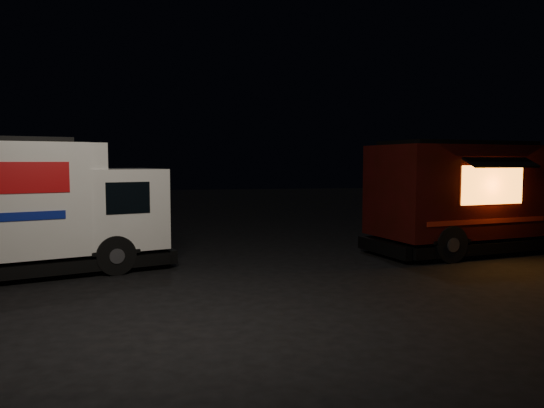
{
  "coord_description": "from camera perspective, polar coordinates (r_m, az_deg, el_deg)",
  "views": [
    {
      "loc": [
        -1.14,
        -11.95,
        2.78
      ],
      "look_at": [
        1.49,
        2.0,
        1.63
      ],
      "focal_mm": 35.0,
      "sensor_mm": 36.0,
      "label": 1
    }
  ],
  "objects": [
    {
      "name": "white_truck",
      "position": [
        14.21,
        -25.9,
        -0.31
      ],
      "size": [
        7.78,
        4.81,
        3.34
      ],
      "primitive_type": null,
      "rotation": [
        0.0,
        0.0,
        0.34
      ],
      "color": "silver",
      "rests_on": "ground"
    },
    {
      "name": "red_truck",
      "position": [
        17.53,
        21.54,
        0.73
      ],
      "size": [
        7.61,
        4.01,
        3.37
      ],
      "primitive_type": null,
      "rotation": [
        0.0,
        0.0,
        0.2
      ],
      "color": "#360909",
      "rests_on": "ground"
    },
    {
      "name": "ground",
      "position": [
        12.32,
        -5.14,
        -8.42
      ],
      "size": [
        80.0,
        80.0,
        0.0
      ],
      "primitive_type": "plane",
      "color": "black",
      "rests_on": "ground"
    }
  ]
}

